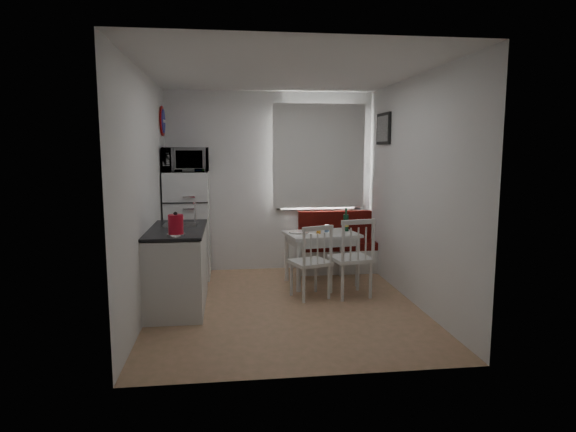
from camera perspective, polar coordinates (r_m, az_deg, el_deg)
name	(u,v)px	position (r m, az deg, el deg)	size (l,w,h in m)	color
floor	(284,306)	(5.60, -0.42, -10.57)	(3.00, 3.50, 0.02)	#9B7C52
ceiling	(284,72)	(5.38, -0.45, 16.73)	(3.00, 3.50, 0.02)	white
wall_back	(270,182)	(7.07, -2.09, 4.05)	(3.00, 0.02, 2.60)	white
wall_front	(312,213)	(3.61, 2.81, 0.33)	(3.00, 0.02, 2.60)	white
wall_left	(145,194)	(5.37, -16.55, 2.50)	(0.02, 3.50, 2.60)	white
wall_right	(414,191)	(5.71, 14.72, 2.87)	(0.02, 3.50, 2.60)	white
window	(318,160)	(7.12, 3.57, 6.69)	(1.22, 0.06, 1.47)	silver
curtain	(319,156)	(7.05, 3.68, 7.08)	(1.35, 0.02, 1.50)	white
kitchen_counter	(178,267)	(5.62, -12.92, -5.88)	(0.62, 1.32, 1.16)	silver
wall_sign	(163,121)	(6.79, -14.58, 10.83)	(0.40, 0.40, 0.03)	navy
picture_frame	(383,129)	(6.72, 11.22, 10.11)	(0.04, 0.52, 0.42)	black
bench	(339,251)	(7.13, 6.02, -4.18)	(1.21, 0.47, 0.87)	silver
dining_table	(322,239)	(6.36, 4.00, -2.69)	(1.01, 0.78, 0.69)	silver
chair_left	(311,254)	(5.68, 2.80, -4.51)	(0.53, 0.52, 0.48)	silver
chair_right	(353,249)	(5.77, 7.72, -3.94)	(0.53, 0.51, 0.52)	silver
fridge	(188,225)	(6.78, -11.79, -1.08)	(0.59, 0.59, 1.47)	white
microwave	(186,160)	(6.65, -12.04, 6.55)	(0.60, 0.40, 0.33)	white
kettle	(176,225)	(4.98, -13.16, -1.00)	(0.18, 0.18, 0.24)	red
wine_bottle	(346,219)	(6.49, 6.88, -0.41)	(0.08, 0.08, 0.31)	#123A23
drinking_glass_orange	(319,230)	(6.28, 3.65, -1.68)	(0.05, 0.05, 0.09)	gold
drinking_glass_blue	(327,228)	(6.40, 4.63, -1.47)	(0.06, 0.06, 0.10)	#7193C1
plate	(299,232)	(6.31, 1.29, -1.94)	(0.26, 0.26, 0.02)	white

